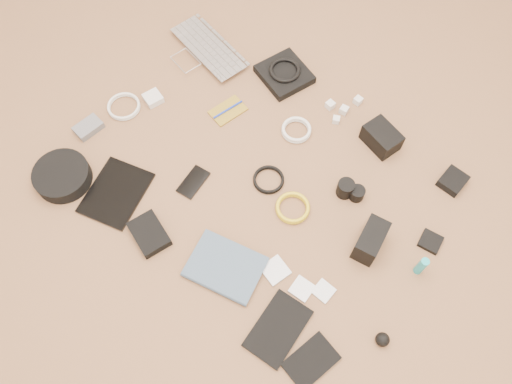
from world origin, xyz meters
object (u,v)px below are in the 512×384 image
Objects in this scene: phone at (193,182)px; headphone_case at (62,176)px; tablet at (116,193)px; paperback at (213,291)px; laptop at (199,55)px; dslr_camera at (382,138)px.

phone is 0.47m from headphone_case.
paperback is (0.50, -0.07, 0.01)m from tablet.
tablet is 0.51m from paperback.
laptop is 1.50× the size of tablet.
tablet is (0.17, -0.67, -0.01)m from laptop.
headphone_case is (-0.84, -0.82, -0.01)m from dslr_camera.
paperback is (-0.15, -0.82, -0.03)m from dslr_camera.
phone is (0.36, -0.47, -0.01)m from laptop.
paperback is (0.31, -0.27, 0.01)m from phone.
laptop is 0.69m from tablet.
dslr_camera reaches higher than tablet.
phone is (0.19, 0.20, -0.00)m from tablet.
laptop reaches higher than tablet.
dslr_camera is at bearing 20.04° from laptop.
laptop is 0.74m from headphone_case.
dslr_camera is (0.82, 0.08, 0.02)m from laptop.
tablet is 0.28m from phone.
tablet is 0.20m from headphone_case.
laptop reaches higher than paperback.
dslr_camera reaches higher than paperback.
tablet is (-0.65, -0.75, -0.03)m from dslr_camera.
laptop is 1.81× the size of headphone_case.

